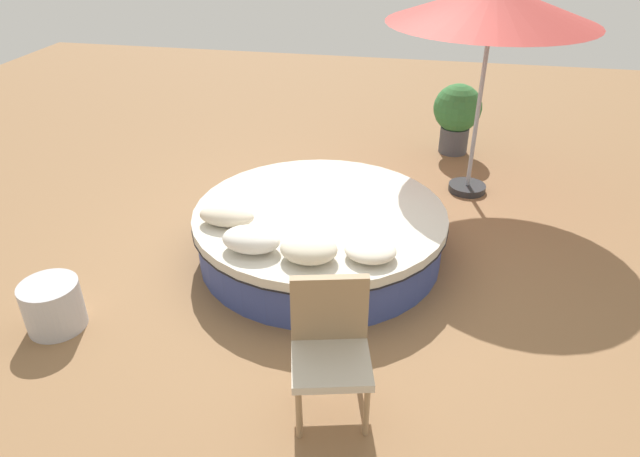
# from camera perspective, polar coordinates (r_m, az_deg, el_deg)

# --- Properties ---
(ground_plane) EXTENTS (16.00, 16.00, 0.00)m
(ground_plane) POSITION_cam_1_polar(r_m,az_deg,el_deg) (5.73, 0.00, -2.58)
(ground_plane) COLOR olive
(round_bed) EXTENTS (2.44, 2.44, 0.50)m
(round_bed) POSITION_cam_1_polar(r_m,az_deg,el_deg) (5.60, 0.00, -0.38)
(round_bed) COLOR #38478C
(round_bed) RESTS_ON ground_plane
(throw_pillow_0) EXTENTS (0.51, 0.29, 0.18)m
(throw_pillow_0) POSITION_cam_1_polar(r_m,az_deg,el_deg) (5.28, -9.24, 1.28)
(throw_pillow_0) COLOR beige
(throw_pillow_0) RESTS_ON round_bed
(throw_pillow_1) EXTENTS (0.50, 0.35, 0.20)m
(throw_pillow_1) POSITION_cam_1_polar(r_m,az_deg,el_deg) (4.86, -6.82, -1.09)
(throw_pillow_1) COLOR white
(throw_pillow_1) RESTS_ON round_bed
(throw_pillow_2) EXTENTS (0.48, 0.39, 0.20)m
(throw_pillow_2) POSITION_cam_1_polar(r_m,az_deg,el_deg) (4.71, -1.12, -2.03)
(throw_pillow_2) COLOR beige
(throw_pillow_2) RESTS_ON round_bed
(throw_pillow_3) EXTENTS (0.43, 0.39, 0.14)m
(throw_pillow_3) POSITION_cam_1_polar(r_m,az_deg,el_deg) (4.76, 5.02, -2.16)
(throw_pillow_3) COLOR silver
(throw_pillow_3) RESTS_ON round_bed
(patio_chair) EXTENTS (0.62, 0.61, 0.98)m
(patio_chair) POSITION_cam_1_polar(r_m,az_deg,el_deg) (3.88, 1.02, -10.94)
(patio_chair) COLOR #997A56
(patio_chair) RESTS_ON ground_plane
(patio_umbrella) EXTENTS (2.20, 2.20, 2.34)m
(patio_umbrella) POSITION_cam_1_polar(r_m,az_deg,el_deg) (6.56, 16.82, 20.47)
(patio_umbrella) COLOR #262628
(patio_umbrella) RESTS_ON ground_plane
(planter) EXTENTS (0.64, 0.64, 0.95)m
(planter) POSITION_cam_1_polar(r_m,az_deg,el_deg) (8.08, 13.44, 11.05)
(planter) COLOR #4C4C51
(planter) RESTS_ON ground_plane
(side_table) EXTENTS (0.47, 0.47, 0.42)m
(side_table) POSITION_cam_1_polar(r_m,az_deg,el_deg) (5.20, -24.97, -6.96)
(side_table) COLOR #B7B7BC
(side_table) RESTS_ON ground_plane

